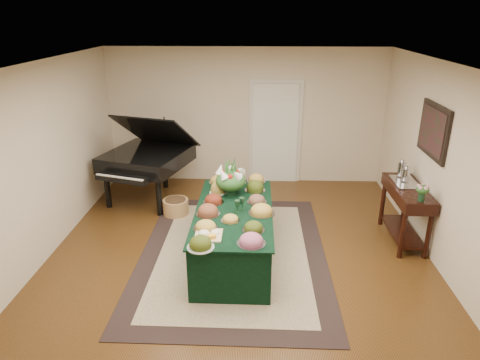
{
  "coord_description": "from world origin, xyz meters",
  "views": [
    {
      "loc": [
        0.24,
        -5.42,
        3.31
      ],
      "look_at": [
        0.0,
        0.3,
        1.05
      ],
      "focal_mm": 32.0,
      "sensor_mm": 36.0,
      "label": 1
    }
  ],
  "objects_px": {
    "floral_centerpiece": "(231,177)",
    "grand_piano": "(147,158)",
    "buffet_table": "(234,234)",
    "mahogany_sideboard": "(407,199)"
  },
  "relations": [
    {
      "from": "floral_centerpiece",
      "to": "mahogany_sideboard",
      "type": "height_order",
      "value": "floral_centerpiece"
    },
    {
      "from": "buffet_table",
      "to": "grand_piano",
      "type": "relative_size",
      "value": 1.19
    },
    {
      "from": "grand_piano",
      "to": "mahogany_sideboard",
      "type": "xyz_separation_m",
      "value": [
        4.26,
        -1.38,
        -0.13
      ]
    },
    {
      "from": "grand_piano",
      "to": "buffet_table",
      "type": "bearing_deg",
      "value": -49.63
    },
    {
      "from": "floral_centerpiece",
      "to": "mahogany_sideboard",
      "type": "bearing_deg",
      "value": 1.69
    },
    {
      "from": "floral_centerpiece",
      "to": "grand_piano",
      "type": "distance_m",
      "value": 2.19
    },
    {
      "from": "buffet_table",
      "to": "grand_piano",
      "type": "height_order",
      "value": "grand_piano"
    },
    {
      "from": "mahogany_sideboard",
      "to": "grand_piano",
      "type": "bearing_deg",
      "value": 162.11
    },
    {
      "from": "floral_centerpiece",
      "to": "buffet_table",
      "type": "bearing_deg",
      "value": -81.81
    },
    {
      "from": "buffet_table",
      "to": "grand_piano",
      "type": "bearing_deg",
      "value": 130.37
    }
  ]
}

